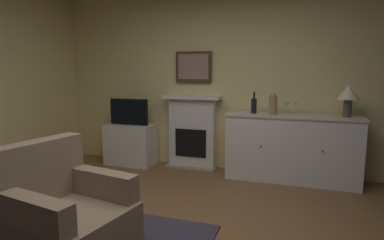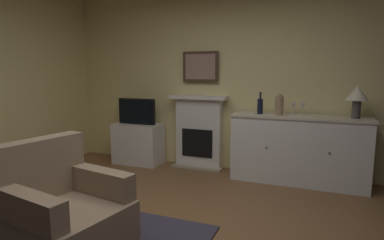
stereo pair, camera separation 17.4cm
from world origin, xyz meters
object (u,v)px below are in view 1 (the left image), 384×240
object	(u,v)px
fireplace_unit	(192,132)
table_lamp	(348,95)
sideboard_cabinet	(291,148)
wine_glass_left	(287,105)
armchair	(64,213)
tv_cabinet	(131,144)
vase_decorative	(273,104)
framed_picture	(193,67)
wine_glass_center	(295,105)
tv_set	(129,112)
wine_bottle	(254,105)

from	to	relation	value
fireplace_unit	table_lamp	size ratio (longest dim) A/B	2.75
fireplace_unit	sideboard_cabinet	distance (m)	1.46
wine_glass_left	armchair	world-z (taller)	wine_glass_left
tv_cabinet	armchair	size ratio (longest dim) A/B	0.81
vase_decorative	tv_cabinet	bearing A→B (deg)	178.28
armchair	framed_picture	bearing A→B (deg)	86.83
wine_glass_center	tv_cabinet	distance (m)	2.55
wine_glass_center	tv_set	xyz separation A→B (m)	(-2.45, -0.04, -0.18)
framed_picture	wine_glass_left	xyz separation A→B (m)	(1.36, -0.20, -0.51)
sideboard_cabinet	armchair	world-z (taller)	armchair
framed_picture	tv_cabinet	size ratio (longest dim) A/B	0.73
framed_picture	sideboard_cabinet	size ratio (longest dim) A/B	0.32
wine_glass_center	fireplace_unit	bearing A→B (deg)	174.26
vase_decorative	tv_set	world-z (taller)	vase_decorative
sideboard_cabinet	vase_decorative	distance (m)	0.64
wine_bottle	vase_decorative	distance (m)	0.26
fireplace_unit	wine_glass_left	xyz separation A→B (m)	(1.36, -0.15, 0.47)
sideboard_cabinet	wine_glass_center	bearing A→B (deg)	49.10
wine_glass_center	tv_set	bearing A→B (deg)	-179.13
sideboard_cabinet	armchair	size ratio (longest dim) A/B	1.86
fireplace_unit	vase_decorative	world-z (taller)	vase_decorative
framed_picture	tv_cabinet	distance (m)	1.56
framed_picture	wine_glass_center	size ratio (longest dim) A/B	3.33
fireplace_unit	wine_glass_center	world-z (taller)	fireplace_unit
framed_picture	fireplace_unit	bearing A→B (deg)	-90.00
vase_decorative	sideboard_cabinet	bearing A→B (deg)	11.11
framed_picture	wine_glass_left	size ratio (longest dim) A/B	3.33
table_lamp	wine_glass_left	xyz separation A→B (m)	(-0.73, 0.02, -0.16)
framed_picture	tv_cabinet	xyz separation A→B (m)	(-0.97, -0.21, -1.21)
table_lamp	wine_bottle	size ratio (longest dim) A/B	1.38
framed_picture	vase_decorative	bearing A→B (deg)	-12.86
fireplace_unit	tv_set	distance (m)	1.03
fireplace_unit	sideboard_cabinet	size ratio (longest dim) A/B	0.64
wine_bottle	armchair	bearing A→B (deg)	-113.75
fireplace_unit	vase_decorative	distance (m)	1.31
tv_cabinet	armchair	xyz separation A→B (m)	(0.83, -2.50, 0.06)
armchair	wine_bottle	bearing A→B (deg)	66.25
wine_glass_center	wine_glass_left	bearing A→B (deg)	-177.73
framed_picture	wine_bottle	world-z (taller)	framed_picture
wine_glass_left	tv_set	bearing A→B (deg)	-179.19
fireplace_unit	wine_bottle	size ratio (longest dim) A/B	3.79
wine_glass_left	fireplace_unit	bearing A→B (deg)	173.62
sideboard_cabinet	wine_glass_left	xyz separation A→B (m)	(-0.08, 0.02, 0.57)
framed_picture	vase_decorative	xyz separation A→B (m)	(1.19, -0.27, -0.49)
wine_bottle	wine_glass_center	distance (m)	0.54
table_lamp	tv_set	world-z (taller)	table_lamp
vase_decorative	table_lamp	bearing A→B (deg)	3.18
armchair	tv_set	bearing A→B (deg)	108.46
table_lamp	wine_glass_center	distance (m)	0.64
sideboard_cabinet	wine_glass_left	size ratio (longest dim) A/B	10.46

